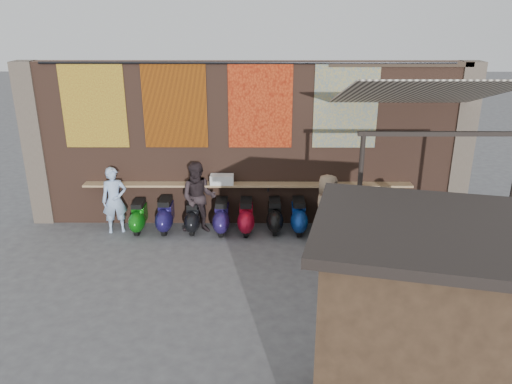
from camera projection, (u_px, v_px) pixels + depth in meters
ground at (246, 272)px, 10.35m from camera, size 70.00×70.00×0.00m
brick_wall at (248, 145)px, 12.20m from camera, size 10.00×0.40×4.00m
pier_left at (36, 145)px, 12.22m from camera, size 0.50×0.50×4.00m
pier_right at (460, 145)px, 12.17m from camera, size 0.50×0.50×4.00m
eating_counter at (248, 185)px, 12.16m from camera, size 8.00×0.32×0.05m
shelf_box at (222, 179)px, 12.09m from camera, size 0.56×0.28×0.23m
tapestry_redgold at (94, 106)px, 11.66m from camera, size 1.50×0.02×2.00m
tapestry_sun at (175, 106)px, 11.65m from camera, size 1.50×0.02×2.00m
tapestry_orange at (260, 106)px, 11.64m from camera, size 1.50×0.02×2.00m
tapestry_multi at (346, 106)px, 11.63m from camera, size 1.50×0.02×2.00m
hang_rail at (247, 63)px, 11.30m from camera, size 9.50×0.06×0.06m
scooter_stool_0 at (139, 217)px, 12.13m from camera, size 0.36×0.79×0.75m
scooter_stool_1 at (166, 215)px, 12.14m from camera, size 0.38×0.85×0.81m
scooter_stool_2 at (193, 217)px, 12.13m from camera, size 0.35×0.78×0.74m
scooter_stool_3 at (222, 217)px, 12.06m from camera, size 0.38×0.84×0.80m
scooter_stool_4 at (246, 217)px, 12.06m from camera, size 0.38×0.85×0.80m
scooter_stool_5 at (275, 216)px, 12.13m from camera, size 0.37×0.83×0.79m
scooter_stool_6 at (299, 216)px, 12.08m from camera, size 0.38×0.85×0.81m
scooter_stool_7 at (326, 218)px, 12.07m from camera, size 0.34×0.76×0.72m
scooter_stool_8 at (353, 217)px, 12.14m from camera, size 0.35×0.77×0.73m
scooter_stool_9 at (381, 219)px, 12.06m from camera, size 0.33×0.73×0.69m
diner_left at (115, 200)px, 11.96m from camera, size 0.68×0.55×1.63m
diner_right at (199, 198)px, 11.93m from camera, size 0.86×0.68×1.75m
shopper_navy at (445, 240)px, 9.66m from camera, size 1.15×1.00×1.85m
shopper_grey at (410, 238)px, 9.95m from camera, size 1.24×1.06×1.67m
shopper_tan at (327, 211)px, 11.20m from camera, size 0.94×1.00×1.72m
market_stall at (432, 343)px, 5.93m from camera, size 2.96×2.48×2.81m
stall_roof at (449, 231)px, 5.42m from camera, size 3.33×2.84×0.12m
stall_sign at (431, 257)px, 6.62m from camera, size 1.18×0.31×0.50m
stall_shelf at (422, 321)px, 6.97m from camera, size 2.12×0.59×0.06m
awning_canvas at (421, 93)px, 9.96m from camera, size 3.20×3.28×0.97m
awning_ledger at (401, 64)px, 11.31m from camera, size 3.30×0.08×0.12m
awning_header at (444, 134)px, 8.71m from camera, size 3.00×0.08×0.08m
awning_post_left at (357, 214)px, 9.25m from camera, size 0.09×0.09×3.10m
awning_post_right at (509, 215)px, 9.23m from camera, size 0.09×0.09×3.10m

